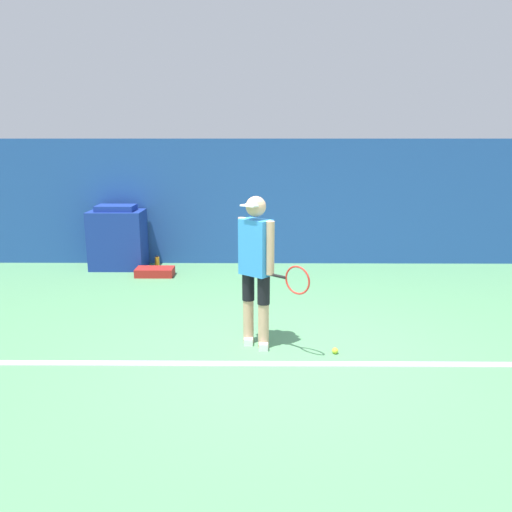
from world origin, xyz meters
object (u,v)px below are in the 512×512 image
Objects in this scene: tennis_ball at (335,351)px; water_bottle at (157,262)px; tennis_player at (257,265)px; covered_chair at (118,238)px; equipment_bag at (155,272)px.

water_bottle reaches higher than tennis_ball.
water_bottle is (-2.69, 3.71, 0.07)m from tennis_ball.
water_bottle is (-1.83, 3.49, -0.84)m from tennis_player.
covered_chair is 1.04m from equipment_bag.
tennis_player reaches higher than tennis_ball.
tennis_player is at bearing -62.26° from water_bottle.
covered_chair is at bearing 144.68° from equipment_bag.
tennis_player is 24.94× the size of tennis_ball.
tennis_player is 7.83× the size of water_bottle.
water_bottle is at bearing 156.49° from tennis_player.
covered_chair is 5.28× the size of water_bottle.
covered_chair reaches higher than equipment_bag.
water_bottle is at bearing 125.97° from tennis_ball.
tennis_ball is at bearing -54.03° from water_bottle.
covered_chair is 0.81m from water_bottle.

